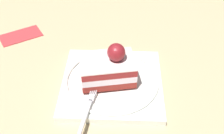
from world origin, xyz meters
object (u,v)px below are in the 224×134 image
at_px(cake_slice, 108,68).
at_px(fork, 89,105).
at_px(folded_napkin, 21,35).
at_px(dessert_plate, 112,82).

relative_size(cake_slice, fork, 0.89).
height_order(cake_slice, folded_napkin, cake_slice).
height_order(fork, folded_napkin, fork).
bearing_deg(cake_slice, fork, 147.12).
xyz_separation_m(cake_slice, fork, (-0.07, 0.04, -0.02)).
bearing_deg(dessert_plate, folded_napkin, 43.83).
distance_m(dessert_plate, cake_slice, 0.04).
height_order(dessert_plate, fork, fork).
relative_size(dessert_plate, fork, 1.96).
xyz_separation_m(dessert_plate, folded_napkin, (0.20, 0.20, -0.01)).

